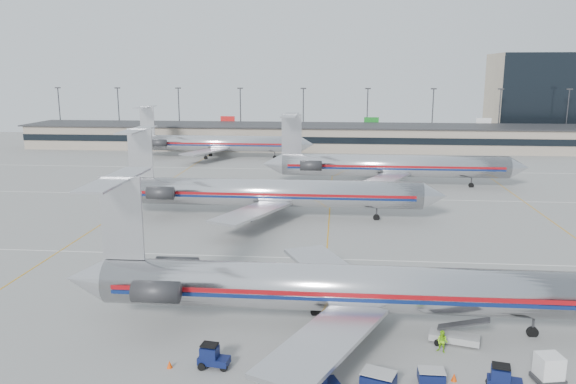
# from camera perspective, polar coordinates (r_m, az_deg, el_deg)

# --- Properties ---
(ground) EXTENTS (260.00, 260.00, 0.00)m
(ground) POSITION_cam_1_polar(r_m,az_deg,el_deg) (51.77, 3.64, -10.39)
(ground) COLOR gray
(ground) RESTS_ON ground
(apron_markings) EXTENTS (160.00, 0.15, 0.02)m
(apron_markings) POSITION_cam_1_polar(r_m,az_deg,el_deg) (61.12, 3.90, -6.79)
(apron_markings) COLOR silver
(apron_markings) RESTS_ON ground
(terminal) EXTENTS (162.00, 17.00, 6.25)m
(terminal) POSITION_cam_1_polar(r_m,az_deg,el_deg) (146.73, 4.73, 5.61)
(terminal) COLOR gray
(terminal) RESTS_ON ground
(light_mast_row) EXTENTS (163.60, 0.40, 15.28)m
(light_mast_row) POSITION_cam_1_polar(r_m,az_deg,el_deg) (160.20, 4.81, 8.10)
(light_mast_row) COLOR #38383D
(light_mast_row) RESTS_ON ground
(distant_building) EXTENTS (30.00, 20.00, 25.00)m
(distant_building) POSITION_cam_1_polar(r_m,az_deg,el_deg) (186.21, 24.56, 8.84)
(distant_building) COLOR tan
(distant_building) RESTS_ON ground
(jet_foreground) EXTENTS (45.81, 26.97, 11.99)m
(jet_foreground) POSITION_cam_1_polar(r_m,az_deg,el_deg) (44.21, 5.34, -9.60)
(jet_foreground) COLOR silver
(jet_foreground) RESTS_ON ground
(jet_second_row) EXTENTS (46.91, 27.62, 12.28)m
(jet_second_row) POSITION_cam_1_polar(r_m,az_deg,el_deg) (77.00, -2.17, -0.04)
(jet_second_row) COLOR silver
(jet_second_row) RESTS_ON ground
(jet_third_row) EXTENTS (46.20, 28.42, 12.63)m
(jet_third_row) POSITION_cam_1_polar(r_m,az_deg,el_deg) (99.97, 10.16, 2.67)
(jet_third_row) COLOR silver
(jet_third_row) RESTS_ON ground
(jet_back_row) EXTENTS (43.91, 27.01, 12.01)m
(jet_back_row) POSITION_cam_1_polar(r_m,az_deg,el_deg) (131.87, -7.32, 4.95)
(jet_back_row) COLOR silver
(jet_back_row) RESTS_ON ground
(tug_left) EXTENTS (2.23, 1.35, 1.71)m
(tug_left) POSITION_cam_1_polar(r_m,az_deg,el_deg) (40.19, -7.72, -16.26)
(tug_left) COLOR #0B133D
(tug_left) RESTS_ON ground
(tug_center) EXTENTS (2.70, 2.07, 1.97)m
(tug_center) POSITION_cam_1_polar(r_m,az_deg,el_deg) (36.91, 2.97, -18.72)
(tug_center) COLOR #0B133D
(tug_center) RESTS_ON ground
(tug_right) EXTENTS (2.30, 1.49, 1.72)m
(tug_right) POSITION_cam_1_polar(r_m,az_deg,el_deg) (39.79, 20.98, -17.31)
(tug_right) COLOR #0B133D
(tug_right) RESTS_ON ground
(cart_inner) EXTENTS (2.46, 2.07, 1.19)m
(cart_inner) POSITION_cam_1_polar(r_m,az_deg,el_deg) (38.01, 9.16, -18.35)
(cart_inner) COLOR #0B133D
(cart_inner) RESTS_ON ground
(cart_outer) EXTENTS (1.69, 1.16, 0.96)m
(cart_outer) POSITION_cam_1_polar(r_m,az_deg,el_deg) (39.34, 14.35, -17.67)
(cart_outer) COLOR #0B133D
(cart_outer) RESTS_ON ground
(uld_container) EXTENTS (2.06, 1.82, 1.90)m
(uld_container) POSITION_cam_1_polar(r_m,az_deg,el_deg) (41.73, 24.98, -15.95)
(uld_container) COLOR #2D2D30
(uld_container) RESTS_ON ground
(belt_loader) EXTENTS (4.40, 2.21, 2.25)m
(belt_loader) POSITION_cam_1_polar(r_m,az_deg,el_deg) (44.77, 16.66, -13.82)
(belt_loader) COLOR #959595
(belt_loader) RESTS_ON ground
(ramp_worker_near) EXTENTS (0.75, 0.72, 1.73)m
(ramp_worker_near) POSITION_cam_1_polar(r_m,az_deg,el_deg) (44.29, 7.00, -13.29)
(ramp_worker_near) COLOR #C9E715
(ramp_worker_near) RESTS_ON ground
(ramp_worker_far) EXTENTS (1.02, 0.96, 1.66)m
(ramp_worker_far) POSITION_cam_1_polar(r_m,az_deg,el_deg) (43.13, 15.40, -14.45)
(ramp_worker_far) COLOR #81D413
(ramp_worker_far) RESTS_ON ground
(cone_right) EXTENTS (0.51, 0.51, 0.54)m
(cone_right) POSITION_cam_1_polar(r_m,az_deg,el_deg) (40.09, 16.52, -17.59)
(cone_right) COLOR #E24207
(cone_right) RESTS_ON ground
(cone_left) EXTENTS (0.46, 0.46, 0.53)m
(cone_left) POSITION_cam_1_polar(r_m,az_deg,el_deg) (40.84, -11.94, -16.75)
(cone_left) COLOR #E24207
(cone_left) RESTS_ON ground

